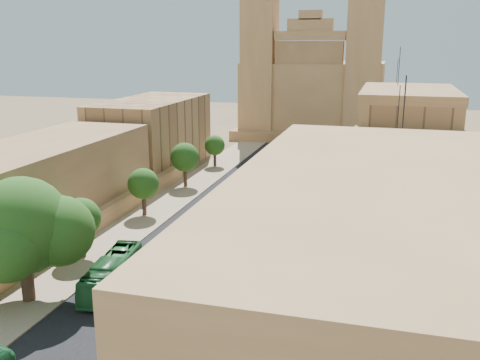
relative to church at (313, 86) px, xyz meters
The scene contains 32 objects.
ground 79.19m from the church, 90.00° to the right, with size 260.00×260.00×0.00m, color brown.
road_surface 49.54m from the church, 90.00° to the right, with size 14.00×140.00×0.01m, color black.
sidewalk_east 50.44m from the church, 78.94° to the right, with size 5.00×140.00×0.01m, color #988164.
sidewalk_west 50.44m from the church, 101.06° to the right, with size 5.00×140.00×0.01m, color #988164.
kerb_east 50.02m from the church, 81.81° to the right, with size 0.25×140.00×0.12m, color #988164.
kerb_west 50.02m from the church, 98.19° to the right, with size 0.25×140.00×0.12m, color #988164.
townhouse_a 83.22m from the church, 78.94° to the right, with size 9.00×14.00×16.40m.
townhouse_b 69.58m from the church, 76.73° to the right, with size 9.00×14.00×14.90m.
townhouse_c 56.00m from the church, 73.43° to the right, with size 9.00×14.00×17.40m.
townhouse_d 42.84m from the church, 68.07° to the right, with size 9.00×14.00×15.90m.
west_wall 60.55m from the church, 102.04° to the right, with size 1.00×40.00×1.80m, color #A37749.
west_building_low 63.45m from the church, 106.54° to the right, with size 10.00×28.00×8.40m, color olive.
west_building_mid 39.27m from the church, 117.48° to the right, with size 10.00×22.00×10.00m, color #AD7F4F.
church is the anchor object (origin of this frame).
ficus_tree 75.32m from the church, 97.20° to the right, with size 8.99×8.27×8.99m.
street_tree_a 67.63m from the church, 98.54° to the right, with size 3.39×3.39×5.21m.
street_tree_b 55.86m from the church, 100.38° to the right, with size 3.29×3.29×5.06m.
street_tree_c 44.15m from the church, 103.21° to the right, with size 3.64×3.64×5.60m.
street_tree_d 32.85m from the church, 108.09° to the right, with size 2.98×2.98×4.58m.
red_truck 71.04m from the church, 87.72° to the right, with size 2.98×6.08×3.42m.
olive_pickup 59.52m from the church, 84.34° to the right, with size 2.78×5.06×1.98m.
bus_green_north 71.86m from the church, 93.78° to the right, with size 2.01×8.60×2.39m, color #256832.
bus_red_east 73.34m from the church, 84.88° to the right, with size 2.42×10.33×2.88m, color #AD1804.
bus_cream_east 57.19m from the church, 83.41° to the right, with size 2.38×10.15×2.83m, color #BEB999.
car_blue_a 67.67m from the church, 91.04° to the right, with size 1.55×3.85×1.31m, color #4891CF.
car_white_a 51.65m from the church, 92.57° to the right, with size 1.17×3.35×1.10m, color silver.
car_cream 53.45m from the church, 87.18° to the right, with size 2.12×4.60×1.28m, color beige.
car_dkblue 38.14m from the church, 95.37° to the right, with size 1.75×4.29×1.25m, color #14204F.
car_white_b 39.01m from the church, 86.68° to the right, with size 1.63×4.06×1.38m, color white.
car_blue_b 27.60m from the church, 91.10° to the right, with size 1.32×3.78×1.25m, color #334F9D.
pedestrian_a 65.88m from the church, 81.69° to the right, with size 0.66×0.43×1.81m, color #27262A.
pedestrian_c 69.66m from the church, 83.77° to the right, with size 0.91×0.38×1.55m, color #312F37.
Camera 1 is at (14.35, -25.45, 17.84)m, focal length 40.00 mm.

